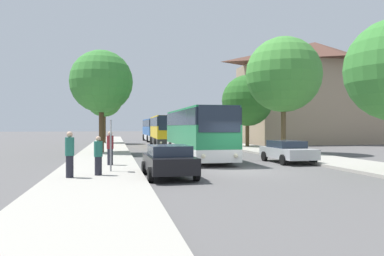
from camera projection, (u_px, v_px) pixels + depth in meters
The scene contains 17 objects.
ground_plane at pixel (243, 171), 18.52m from camera, with size 300.00×300.00×0.00m, color #565454.
sidewalk_left at pixel (98, 173), 17.09m from camera, with size 4.00×120.00×0.15m, color #A39E93.
sidewalk_right at pixel (368, 167), 19.95m from camera, with size 4.00×120.00×0.15m, color #A39E93.
building_right_background at pixel (315, 93), 49.13m from camera, with size 18.30×10.12×13.30m.
bus_front at pixel (197, 132), 25.65m from camera, with size 2.93×12.02×3.38m.
bus_middle at pixel (164, 130), 41.67m from camera, with size 2.98×11.20×3.32m.
bus_rear at pixel (154, 130), 55.55m from camera, with size 2.89×11.38×3.27m.
parked_car_left_curb at pixel (169, 160), 16.21m from camera, with size 2.15×4.07×1.42m.
parked_car_right_near at pixel (287, 151), 22.89m from camera, with size 2.14×4.29×1.35m.
bus_stop_sign at pixel (111, 139), 17.28m from camera, with size 0.08×0.45×2.38m.
pedestrian_waiting_near at pixel (70, 154), 15.16m from camera, with size 0.36×0.36×1.88m.
pedestrian_waiting_far at pixel (98, 156), 15.90m from camera, with size 0.36×0.36×1.66m.
pedestrian_walking_back at pixel (110, 148), 20.11m from camera, with size 0.36×0.36×1.82m.
tree_left_near at pixel (104, 99), 47.41m from camera, with size 4.59×4.59×7.88m.
tree_left_far at pixel (101, 82), 30.08m from camera, with size 5.03×5.03×8.21m.
tree_right_near at pixel (283, 75), 30.29m from camera, with size 6.09×6.09×9.33m.
tree_right_mid at pixel (247, 101), 39.23m from camera, with size 5.37×5.37×7.47m.
Camera 1 is at (-6.25, -17.60, 2.23)m, focal length 35.00 mm.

